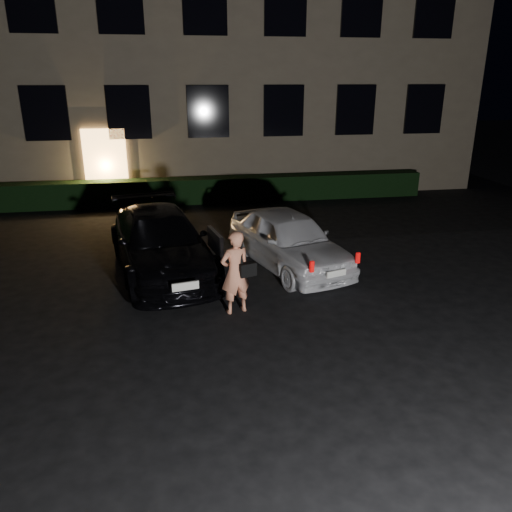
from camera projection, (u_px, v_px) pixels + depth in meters
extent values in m
plane|color=black|center=(271.00, 362.00, 7.64)|extent=(80.00, 80.00, 0.00)
cube|color=brown|center=(197.00, 25.00, 19.51)|extent=(20.00, 8.00, 12.00)
cube|color=#EFA857|center=(106.00, 167.00, 16.80)|extent=(1.40, 0.10, 2.50)
cube|color=black|center=(46.00, 114.00, 15.94)|extent=(1.40, 0.10, 1.70)
cube|color=black|center=(129.00, 113.00, 16.35)|extent=(1.40, 0.10, 1.70)
cube|color=black|center=(208.00, 112.00, 16.77)|extent=(1.40, 0.10, 1.70)
cube|color=black|center=(284.00, 111.00, 17.18)|extent=(1.40, 0.10, 1.70)
cube|color=black|center=(355.00, 110.00, 17.59)|extent=(1.40, 0.10, 1.70)
cube|color=black|center=(424.00, 109.00, 18.01)|extent=(1.40, 0.10, 1.70)
cube|color=black|center=(30.00, 2.00, 14.85)|extent=(1.40, 0.10, 1.70)
cube|color=black|center=(120.00, 4.00, 15.27)|extent=(1.40, 0.10, 1.70)
cube|color=black|center=(205.00, 6.00, 15.68)|extent=(1.40, 0.10, 1.70)
cube|color=black|center=(285.00, 8.00, 16.09)|extent=(1.40, 0.10, 1.70)
cube|color=black|center=(362.00, 10.00, 16.51)|extent=(1.40, 0.10, 1.70)
cube|color=black|center=(435.00, 11.00, 16.92)|extent=(1.40, 0.10, 1.70)
cube|color=black|center=(212.00, 190.00, 17.23)|extent=(15.00, 0.70, 0.85)
imported|color=black|center=(161.00, 242.00, 11.00)|extent=(2.72, 4.91, 1.35)
cube|color=white|center=(215.00, 242.00, 10.53)|extent=(0.26, 0.96, 0.45)
cube|color=silver|center=(185.00, 286.00, 8.91)|extent=(0.49, 0.13, 0.15)
imported|color=white|center=(288.00, 239.00, 11.26)|extent=(2.58, 4.11, 1.30)
cube|color=red|center=(312.00, 267.00, 9.48)|extent=(0.09, 0.07, 0.22)
cube|color=red|center=(358.00, 258.00, 9.94)|extent=(0.09, 0.07, 0.22)
cube|color=silver|center=(336.00, 273.00, 9.74)|extent=(0.43, 0.16, 0.13)
imported|color=tan|center=(235.00, 272.00, 9.01)|extent=(0.66, 0.53, 1.57)
cube|color=black|center=(247.00, 269.00, 8.99)|extent=(0.35, 0.23, 0.25)
cube|color=black|center=(241.00, 251.00, 8.85)|extent=(0.05, 0.06, 0.49)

